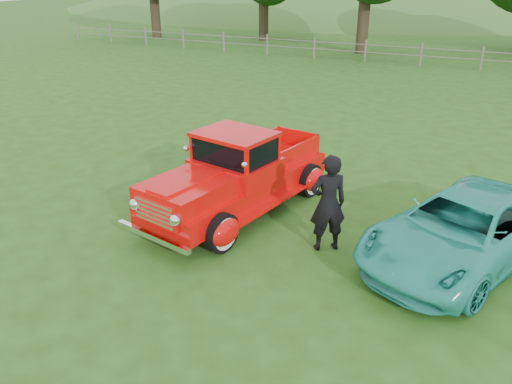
% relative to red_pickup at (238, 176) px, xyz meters
% --- Properties ---
extents(ground, '(140.00, 140.00, 0.00)m').
position_rel_red_pickup_xyz_m(ground, '(0.79, -2.25, -0.80)').
color(ground, '#284813').
rests_on(ground, ground).
extents(distant_hills, '(116.00, 60.00, 18.00)m').
position_rel_red_pickup_xyz_m(distant_hills, '(-3.29, 57.21, -5.34)').
color(distant_hills, '#316826').
rests_on(distant_hills, ground).
extents(fence_line, '(48.00, 0.12, 1.20)m').
position_rel_red_pickup_xyz_m(fence_line, '(0.79, 19.75, -0.19)').
color(fence_line, '#695F58').
rests_on(fence_line, ground).
extents(red_pickup, '(2.94, 5.23, 1.78)m').
position_rel_red_pickup_xyz_m(red_pickup, '(0.00, 0.00, 0.00)').
color(red_pickup, black).
rests_on(red_pickup, ground).
extents(teal_sedan, '(3.66, 4.87, 1.23)m').
position_rel_red_pickup_xyz_m(teal_sedan, '(4.51, -0.11, -0.18)').
color(teal_sedan, teal).
rests_on(teal_sedan, ground).
extents(man, '(0.81, 0.76, 1.86)m').
position_rel_red_pickup_xyz_m(man, '(2.23, -0.74, 0.13)').
color(man, black).
rests_on(man, ground).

